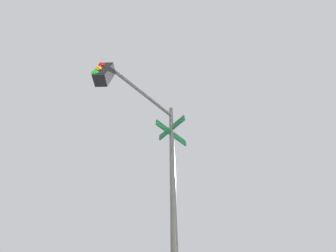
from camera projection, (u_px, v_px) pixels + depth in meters
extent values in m
cylinder|color=#474C47|center=(173.00, 194.00, 3.47)|extent=(0.12, 0.12, 6.09)
cylinder|color=#474C47|center=(143.00, 94.00, 5.11)|extent=(1.61, 1.61, 0.09)
cube|color=black|center=(105.00, 74.00, 4.30)|extent=(0.28, 0.28, 0.80)
sphere|color=red|center=(102.00, 66.00, 4.43)|extent=(0.18, 0.18, 0.18)
sphere|color=orange|center=(99.00, 70.00, 4.24)|extent=(0.18, 0.18, 0.18)
sphere|color=green|center=(96.00, 74.00, 4.04)|extent=(0.18, 0.18, 0.18)
cube|color=#0F5128|center=(172.00, 133.00, 4.91)|extent=(0.81, 0.81, 0.20)
cube|color=#0F5128|center=(171.00, 128.00, 5.08)|extent=(0.74, 0.73, 0.20)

